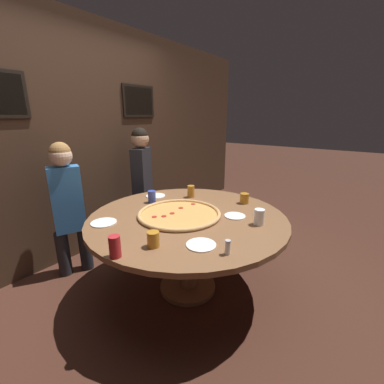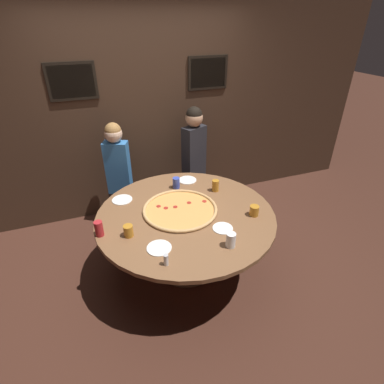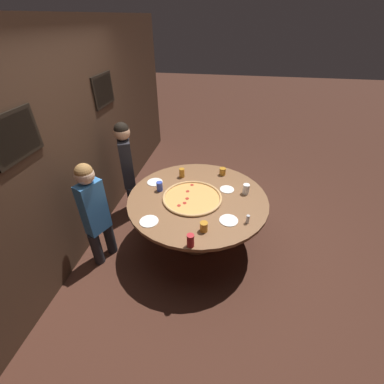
{
  "view_description": "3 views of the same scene",
  "coord_description": "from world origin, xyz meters",
  "px_view_note": "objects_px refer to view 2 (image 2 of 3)",
  "views": [
    {
      "loc": [
        -1.65,
        -1.27,
        1.58
      ],
      "look_at": [
        0.01,
        -0.04,
        0.96
      ],
      "focal_mm": 24.0,
      "sensor_mm": 36.0,
      "label": 1
    },
    {
      "loc": [
        -0.76,
        -2.23,
        2.38
      ],
      "look_at": [
        0.08,
        0.03,
        0.94
      ],
      "focal_mm": 28.0,
      "sensor_mm": 36.0,
      "label": 2
    },
    {
      "loc": [
        -2.51,
        -0.37,
        2.57
      ],
      "look_at": [
        0.0,
        0.07,
        0.81
      ],
      "focal_mm": 24.0,
      "sensor_mm": 36.0,
      "label": 3
    }
  ],
  "objects_px": {
    "dining_table": "(186,223)",
    "diner_centre_back": "(118,170)",
    "white_plate_left_side": "(122,200)",
    "white_plate_near_front": "(159,248)",
    "drink_cup_beside_pizza": "(99,229)",
    "diner_side_right": "(194,155)",
    "drink_cup_far_right": "(128,231)",
    "drink_cup_by_shaker": "(176,183)",
    "giant_pizza": "(180,209)",
    "white_plate_far_back": "(187,180)",
    "drink_cup_far_left": "(215,186)",
    "condiment_shaker": "(166,260)",
    "drink_cup_near_left": "(254,211)",
    "white_plate_beside_cup": "(223,228)",
    "drink_cup_centre_back": "(231,240)"
  },
  "relations": [
    {
      "from": "drink_cup_beside_pizza",
      "to": "diner_centre_back",
      "type": "bearing_deg",
      "value": 74.19
    },
    {
      "from": "drink_cup_by_shaker",
      "to": "dining_table",
      "type": "bearing_deg",
      "value": -97.66
    },
    {
      "from": "giant_pizza",
      "to": "drink_cup_near_left",
      "type": "height_order",
      "value": "drink_cup_near_left"
    },
    {
      "from": "drink_cup_centre_back",
      "to": "drink_cup_near_left",
      "type": "bearing_deg",
      "value": 38.12
    },
    {
      "from": "drink_cup_far_left",
      "to": "white_plate_far_back",
      "type": "relative_size",
      "value": 0.61
    },
    {
      "from": "white_plate_left_side",
      "to": "condiment_shaker",
      "type": "height_order",
      "value": "condiment_shaker"
    },
    {
      "from": "drink_cup_near_left",
      "to": "white_plate_near_front",
      "type": "distance_m",
      "value": 0.97
    },
    {
      "from": "drink_cup_by_shaker",
      "to": "white_plate_left_side",
      "type": "xyz_separation_m",
      "value": [
        -0.6,
        -0.05,
        -0.06
      ]
    },
    {
      "from": "drink_cup_beside_pizza",
      "to": "white_plate_beside_cup",
      "type": "height_order",
      "value": "drink_cup_beside_pizza"
    },
    {
      "from": "drink_cup_centre_back",
      "to": "white_plate_far_back",
      "type": "relative_size",
      "value": 0.63
    },
    {
      "from": "diner_side_right",
      "to": "white_plate_left_side",
      "type": "bearing_deg",
      "value": 7.77
    },
    {
      "from": "drink_cup_beside_pizza",
      "to": "diner_side_right",
      "type": "bearing_deg",
      "value": 41.6
    },
    {
      "from": "giant_pizza",
      "to": "diner_side_right",
      "type": "xyz_separation_m",
      "value": [
        0.54,
        1.04,
        0.06
      ]
    },
    {
      "from": "drink_cup_beside_pizza",
      "to": "white_plate_far_back",
      "type": "bearing_deg",
      "value": 32.81
    },
    {
      "from": "drink_cup_beside_pizza",
      "to": "white_plate_far_back",
      "type": "distance_m",
      "value": 1.24
    },
    {
      "from": "giant_pizza",
      "to": "condiment_shaker",
      "type": "distance_m",
      "value": 0.74
    },
    {
      "from": "giant_pizza",
      "to": "drink_cup_far_right",
      "type": "relative_size",
      "value": 6.83
    },
    {
      "from": "drink_cup_beside_pizza",
      "to": "white_plate_near_front",
      "type": "distance_m",
      "value": 0.56
    },
    {
      "from": "diner_side_right",
      "to": "drink_cup_by_shaker",
      "type": "bearing_deg",
      "value": 29.77
    },
    {
      "from": "dining_table",
      "to": "white_plate_near_front",
      "type": "distance_m",
      "value": 0.55
    },
    {
      "from": "white_plate_near_front",
      "to": "diner_centre_back",
      "type": "distance_m",
      "value": 1.51
    },
    {
      "from": "drink_cup_near_left",
      "to": "drink_cup_by_shaker",
      "type": "bearing_deg",
      "value": 125.09
    },
    {
      "from": "diner_centre_back",
      "to": "diner_side_right",
      "type": "height_order",
      "value": "diner_side_right"
    },
    {
      "from": "drink_cup_far_left",
      "to": "diner_side_right",
      "type": "distance_m",
      "value": 0.81
    },
    {
      "from": "drink_cup_by_shaker",
      "to": "white_plate_beside_cup",
      "type": "distance_m",
      "value": 0.85
    },
    {
      "from": "white_plate_beside_cup",
      "to": "white_plate_near_front",
      "type": "bearing_deg",
      "value": -174.64
    },
    {
      "from": "white_plate_beside_cup",
      "to": "white_plate_near_front",
      "type": "relative_size",
      "value": 0.89
    },
    {
      "from": "giant_pizza",
      "to": "drink_cup_beside_pizza",
      "type": "distance_m",
      "value": 0.78
    },
    {
      "from": "dining_table",
      "to": "diner_centre_back",
      "type": "distance_m",
      "value": 1.22
    },
    {
      "from": "white_plate_left_side",
      "to": "white_plate_near_front",
      "type": "bearing_deg",
      "value": -78.97
    },
    {
      "from": "white_plate_far_back",
      "to": "diner_centre_back",
      "type": "height_order",
      "value": "diner_centre_back"
    },
    {
      "from": "giant_pizza",
      "to": "white_plate_far_back",
      "type": "height_order",
      "value": "giant_pizza"
    },
    {
      "from": "giant_pizza",
      "to": "drink_cup_centre_back",
      "type": "relative_size",
      "value": 5.64
    },
    {
      "from": "drink_cup_beside_pizza",
      "to": "white_plate_near_front",
      "type": "bearing_deg",
      "value": -38.25
    },
    {
      "from": "drink_cup_far_right",
      "to": "drink_cup_far_left",
      "type": "relative_size",
      "value": 0.85
    },
    {
      "from": "drink_cup_centre_back",
      "to": "drink_cup_by_shaker",
      "type": "bearing_deg",
      "value": 96.45
    },
    {
      "from": "dining_table",
      "to": "diner_centre_back",
      "type": "xyz_separation_m",
      "value": [
        -0.47,
        1.11,
        0.14
      ]
    },
    {
      "from": "drink_cup_centre_back",
      "to": "diner_centre_back",
      "type": "relative_size",
      "value": 0.1
    },
    {
      "from": "dining_table",
      "to": "drink_cup_beside_pizza",
      "type": "height_order",
      "value": "drink_cup_beside_pizza"
    },
    {
      "from": "drink_cup_far_right",
      "to": "white_plate_left_side",
      "type": "bearing_deg",
      "value": 86.49
    },
    {
      "from": "giant_pizza",
      "to": "drink_cup_centre_back",
      "type": "height_order",
      "value": "drink_cup_centre_back"
    },
    {
      "from": "drink_cup_far_right",
      "to": "diner_centre_back",
      "type": "distance_m",
      "value": 1.27
    },
    {
      "from": "dining_table",
      "to": "drink_cup_far_right",
      "type": "relative_size",
      "value": 16.06
    },
    {
      "from": "dining_table",
      "to": "white_plate_near_front",
      "type": "height_order",
      "value": "white_plate_near_front"
    },
    {
      "from": "drink_cup_near_left",
      "to": "dining_table",
      "type": "bearing_deg",
      "value": 156.88
    },
    {
      "from": "drink_cup_beside_pizza",
      "to": "condiment_shaker",
      "type": "height_order",
      "value": "drink_cup_beside_pizza"
    },
    {
      "from": "white_plate_left_side",
      "to": "diner_side_right",
      "type": "bearing_deg",
      "value": 32.24
    },
    {
      "from": "white_plate_near_front",
      "to": "drink_cup_beside_pizza",
      "type": "bearing_deg",
      "value": 141.75
    },
    {
      "from": "dining_table",
      "to": "drink_cup_by_shaker",
      "type": "relative_size",
      "value": 14.18
    },
    {
      "from": "drink_cup_near_left",
      "to": "drink_cup_far_left",
      "type": "xyz_separation_m",
      "value": [
        -0.15,
        0.54,
        0.01
      ]
    }
  ]
}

